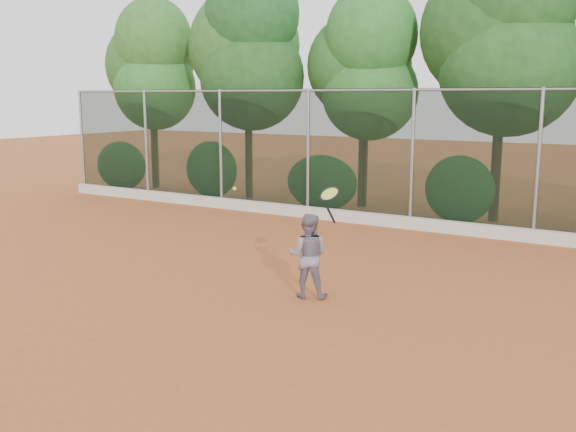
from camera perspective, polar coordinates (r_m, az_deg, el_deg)
The scene contains 7 objects.
ground at distance 10.62m, azimuth -2.83°, elevation -7.50°, with size 80.00×80.00×0.00m, color #A55327.
concrete_curb at distance 16.49m, azimuth 10.56°, elevation -0.58°, with size 24.00×0.20×0.30m, color beige.
tennis_player at distance 10.60m, azimuth 1.79°, elevation -3.54°, with size 0.69×0.53×1.41m, color slate.
chainlink_fence at distance 16.42m, azimuth 10.99°, elevation 5.38°, with size 24.09×0.09×3.50m.
foliage_backdrop at distance 18.44m, azimuth 11.85°, elevation 13.81°, with size 23.70×3.63×7.55m.
tennis_racket at distance 10.05m, azimuth 3.73°, elevation 1.76°, with size 0.37×0.34×0.60m.
tennis_ball_in_flight at distance 11.01m, azimuth -4.77°, elevation 2.45°, with size 0.06×0.06×0.06m.
Camera 1 is at (5.68, -8.34, 3.29)m, focal length 40.00 mm.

